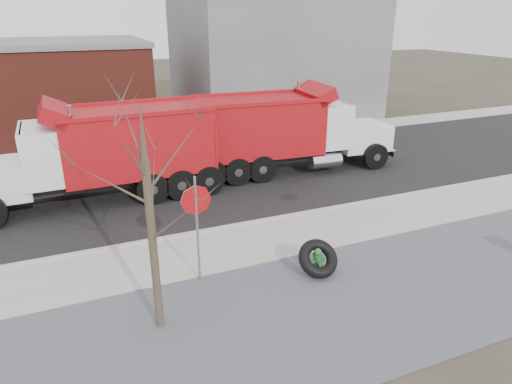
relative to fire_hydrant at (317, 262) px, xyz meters
name	(u,v)px	position (x,y,z in m)	size (l,w,h in m)	color
ground	(248,249)	(-1.23, 2.01, -0.35)	(120.00, 120.00, 0.00)	#383328
gravel_verge	(303,314)	(-1.23, -1.49, -0.34)	(60.00, 5.00, 0.03)	slate
sidewalk	(245,244)	(-1.23, 2.26, -0.32)	(60.00, 2.50, 0.06)	#9E9B93
curb	(231,226)	(-1.23, 3.56, -0.30)	(60.00, 0.15, 0.11)	#9E9B93
road	(193,182)	(-1.23, 8.31, -0.34)	(60.00, 9.40, 0.02)	black
far_sidewalk	(164,147)	(-1.23, 14.01, -0.32)	(60.00, 2.00, 0.06)	#9E9B93
building_grey	(272,54)	(7.77, 20.01, 3.65)	(12.00, 10.00, 8.00)	gray
bare_tree	(148,192)	(-4.43, -0.59, 2.94)	(3.20, 3.20, 5.20)	#382D23
fire_hydrant	(317,262)	(0.00, 0.00, 0.00)	(0.43, 0.42, 0.77)	#276731
truck_tire	(318,259)	(-0.02, -0.05, 0.14)	(1.13, 1.04, 0.98)	black
stop_sign	(196,212)	(-3.06, 0.91, 1.65)	(0.80, 0.07, 2.95)	gray
dump_truck_red_a	(285,129)	(2.97, 8.19, 1.55)	(9.41, 3.15, 3.75)	black
dump_truck_red_b	(104,150)	(-4.65, 7.71, 1.60)	(9.18, 2.81, 3.84)	black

